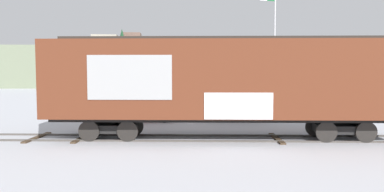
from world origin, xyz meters
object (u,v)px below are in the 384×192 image
(freight_car, at_px, (225,81))
(flagpole, at_px, (272,37))
(parked_car_blue, at_px, (334,106))
(parked_car_black, at_px, (231,107))
(parked_car_red, at_px, (141,107))

(freight_car, distance_m, flagpole, 10.59)
(parked_car_blue, bearing_deg, flagpole, 148.91)
(freight_car, xyz_separation_m, parked_car_blue, (8.28, 6.86, -1.84))
(parked_car_black, height_order, parked_car_blue, parked_car_black)
(freight_car, height_order, parked_car_red, freight_car)
(freight_car, height_order, parked_car_black, freight_car)
(parked_car_blue, bearing_deg, freight_car, -140.35)
(freight_car, relative_size, parked_car_blue, 3.42)
(parked_car_red, bearing_deg, parked_car_black, 1.97)
(flagpole, bearing_deg, freight_car, -117.21)
(flagpole, bearing_deg, parked_car_blue, -31.09)
(parked_car_red, bearing_deg, freight_car, -54.76)
(parked_car_black, bearing_deg, flagpole, 37.26)
(parked_car_black, bearing_deg, freight_car, -101.22)
(parked_car_red, xyz_separation_m, parked_car_blue, (12.72, 0.57, -0.05))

